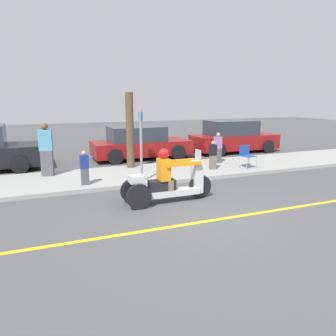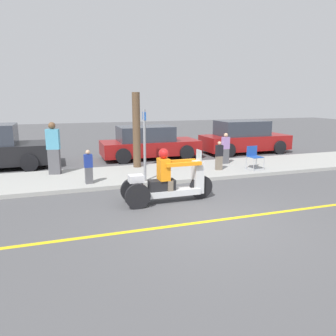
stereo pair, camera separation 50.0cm
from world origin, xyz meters
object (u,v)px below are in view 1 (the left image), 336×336
motorcycle_trike (168,183)px  tree_trunk (130,131)px  spectator_end_of_line (213,156)px  spectator_mid_group (46,150)px  spectator_near_curb (218,148)px  parked_car_lot_right (140,143)px  parked_car_lot_far (233,137)px  street_sign (141,143)px  folding_chair_curbside (246,154)px  spectator_by_tree (85,169)px

motorcycle_trike → tree_trunk: bearing=87.9°
tree_trunk → spectator_end_of_line: bearing=-28.4°
spectator_mid_group → spectator_near_curb: 6.34m
tree_trunk → parked_car_lot_right: bearing=64.6°
parked_car_lot_far → street_sign: 7.50m
motorcycle_trike → spectator_mid_group: 4.69m
spectator_end_of_line → folding_chair_curbside: size_ratio=1.25×
folding_chair_curbside → street_sign: 4.27m
spectator_mid_group → spectator_near_curb: bearing=-2.3°
folding_chair_curbside → street_sign: street_sign is taller
spectator_mid_group → parked_car_lot_right: spectator_mid_group is taller
spectator_mid_group → parked_car_lot_far: 9.09m
spectator_end_of_line → spectator_mid_group: size_ratio=0.59×
folding_chair_curbside → parked_car_lot_far: 4.29m
parked_car_lot_right → parked_car_lot_far: size_ratio=1.01×
folding_chair_curbside → parked_car_lot_right: size_ratio=0.19×
spectator_by_tree → tree_trunk: tree_trunk is taller
parked_car_lot_far → spectator_mid_group: bearing=-164.7°
spectator_end_of_line → folding_chair_curbside: (1.28, -0.22, 0.01)m
folding_chair_curbside → parked_car_lot_far: size_ratio=0.19×
parked_car_lot_far → tree_trunk: bearing=-159.7°
spectator_by_tree → spectator_mid_group: 1.97m
parked_car_lot_far → street_sign: size_ratio=1.92×
folding_chair_curbside → parked_car_lot_far: (1.93, 3.83, 0.11)m
spectator_end_of_line → spectator_mid_group: 5.70m
parked_car_lot_right → tree_trunk: (-1.06, -2.24, 0.81)m
spectator_end_of_line → spectator_near_curb: spectator_near_curb is taller
parked_car_lot_right → street_sign: street_sign is taller
motorcycle_trike → street_sign: street_sign is taller
tree_trunk → parked_car_lot_far: bearing=20.3°
spectator_by_tree → spectator_mid_group: (-0.97, 1.67, 0.35)m
parked_car_lot_right → street_sign: size_ratio=1.95×
spectator_mid_group → folding_chair_curbside: size_ratio=2.13×
parked_car_lot_right → tree_trunk: 2.61m
street_sign → folding_chair_curbside: bearing=6.5°
folding_chair_curbside → street_sign: bearing=-173.5°
spectator_near_curb → motorcycle_trike: bearing=-135.5°
spectator_near_curb → folding_chair_curbside: spectator_near_curb is taller
street_sign → spectator_mid_group: bearing=144.1°
motorcycle_trike → spectator_mid_group: spectator_mid_group is taller
spectator_end_of_line → spectator_near_curb: (0.77, 0.96, 0.08)m
spectator_mid_group → parked_car_lot_right: 4.68m
folding_chair_curbside → tree_trunk: 4.35m
spectator_by_tree → parked_car_lot_right: bearing=54.1°
parked_car_lot_far → spectator_near_curb: bearing=-132.7°
motorcycle_trike → spectator_near_curb: size_ratio=2.03×
spectator_by_tree → tree_trunk: size_ratio=0.38×
folding_chair_curbside → tree_trunk: (-3.93, 1.66, 0.86)m
spectator_by_tree → parked_car_lot_far: parked_car_lot_far is taller
spectator_by_tree → folding_chair_curbside: 5.87m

